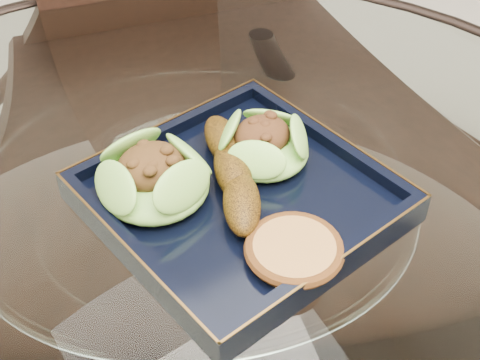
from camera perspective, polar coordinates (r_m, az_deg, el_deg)
dining_table at (r=0.81m, az=-3.22°, el=-12.04°), size 1.13×1.13×0.77m
dining_chair at (r=1.12m, az=-3.61°, el=4.79°), size 0.54×0.54×1.02m
navy_plate at (r=0.69m, az=0.00°, el=-1.85°), size 0.30×0.30×0.02m
lettuce_wrap_left at (r=0.67m, az=-7.34°, el=-0.01°), size 0.14×0.14×0.04m
lettuce_wrap_right at (r=0.71m, az=2.02°, el=2.87°), size 0.13×0.13×0.04m
roasted_plantain at (r=0.69m, az=-0.63°, el=0.80°), size 0.10×0.18×0.03m
crumb_patty at (r=0.62m, az=4.64°, el=-6.05°), size 0.10×0.10×0.02m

